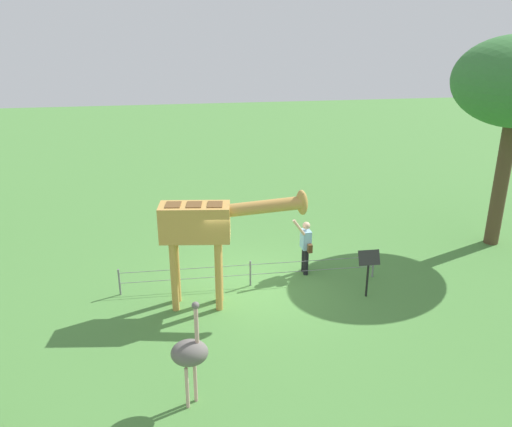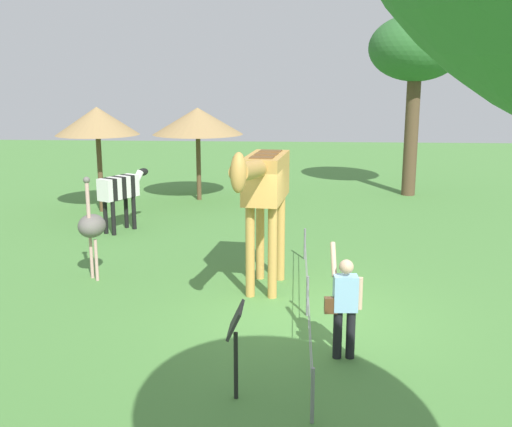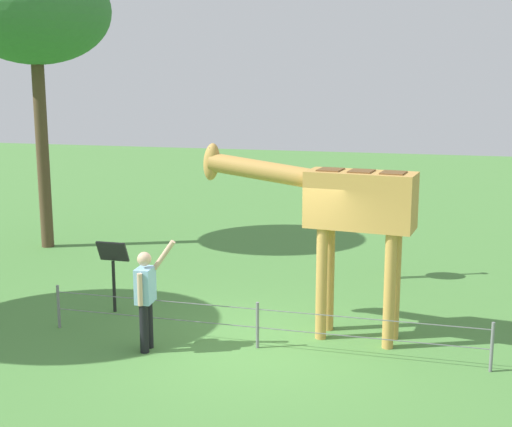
# 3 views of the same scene
# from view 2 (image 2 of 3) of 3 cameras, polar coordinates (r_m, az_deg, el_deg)

# --- Properties ---
(ground_plane) EXTENTS (60.00, 60.00, 0.00)m
(ground_plane) POSITION_cam_2_polar(r_m,az_deg,el_deg) (11.21, 4.23, -9.53)
(ground_plane) COLOR #4C843D
(giraffe) EXTENTS (3.65, 0.92, 3.12)m
(giraffe) POSITION_cam_2_polar(r_m,az_deg,el_deg) (11.75, 0.73, 2.52)
(giraffe) COLOR #C69347
(giraffe) RESTS_ON ground_plane
(visitor) EXTENTS (0.57, 0.58, 1.75)m
(visitor) POSITION_cam_2_polar(r_m,az_deg,el_deg) (9.38, 8.30, -8.27)
(visitor) COLOR black
(visitor) RESTS_ON ground_plane
(zebra) EXTENTS (1.73, 1.13, 1.66)m
(zebra) POSITION_cam_2_polar(r_m,az_deg,el_deg) (17.25, -12.61, 2.16)
(zebra) COLOR black
(zebra) RESTS_ON ground_plane
(ostrich) EXTENTS (0.70, 0.56, 2.25)m
(ostrich) POSITION_cam_2_polar(r_m,az_deg,el_deg) (13.20, -15.18, -1.15)
(ostrich) COLOR #CC9E93
(ostrich) RESTS_ON ground_plane
(shade_hut_near) EXTENTS (2.60, 2.60, 3.33)m
(shade_hut_near) POSITION_cam_2_polar(r_m,az_deg,el_deg) (19.77, -14.70, 8.37)
(shade_hut_near) COLOR brown
(shade_hut_near) RESTS_ON ground_plane
(shade_hut_far) EXTENTS (3.11, 3.11, 3.21)m
(shade_hut_far) POSITION_cam_2_polar(r_m,az_deg,el_deg) (21.11, -5.50, 8.62)
(shade_hut_far) COLOR brown
(shade_hut_far) RESTS_ON ground_plane
(tree_west) EXTENTS (3.29, 3.29, 6.37)m
(tree_west) POSITION_cam_2_polar(r_m,az_deg,el_deg) (22.57, 14.80, 14.52)
(tree_west) COLOR brown
(tree_west) RESTS_ON ground_plane
(info_sign) EXTENTS (0.56, 0.21, 1.32)m
(info_sign) POSITION_cam_2_polar(r_m,az_deg,el_deg) (8.15, -1.93, -11.13)
(info_sign) COLOR black
(info_sign) RESTS_ON ground_plane
(wire_fence) EXTENTS (7.05, 0.05, 0.75)m
(wire_fence) POSITION_cam_2_polar(r_m,az_deg,el_deg) (11.07, 4.86, -7.60)
(wire_fence) COLOR slate
(wire_fence) RESTS_ON ground_plane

